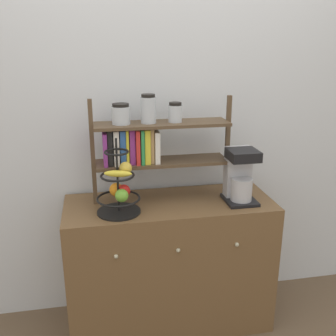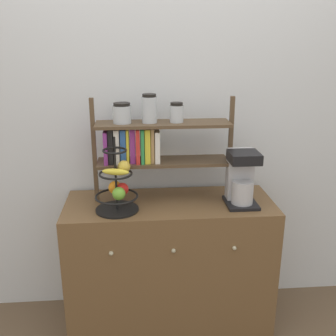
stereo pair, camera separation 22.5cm
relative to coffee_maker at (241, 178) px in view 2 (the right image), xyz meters
name	(u,v)px [view 2 (the right image)]	position (x,y,z in m)	size (l,w,h in m)	color
wall_back	(166,115)	(-0.41, 0.33, 0.31)	(7.00, 0.05, 2.60)	silver
sideboard	(170,264)	(-0.41, 0.05, -0.57)	(1.23, 0.50, 0.83)	brown
coffee_maker	(241,178)	(0.00, 0.00, 0.00)	(0.18, 0.21, 0.32)	black
fruit_stand	(118,187)	(-0.71, -0.04, -0.02)	(0.24, 0.24, 0.42)	black
shelf_hutch	(146,139)	(-0.54, 0.11, 0.21)	(0.82, 0.20, 0.63)	brown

